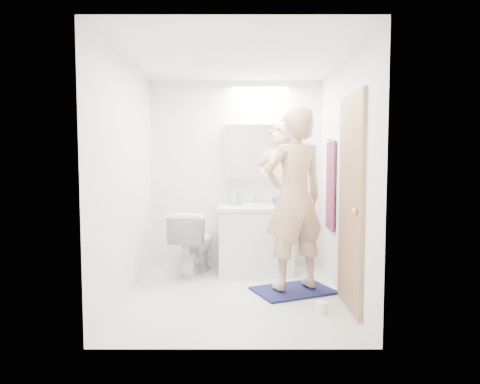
{
  "coord_description": "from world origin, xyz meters",
  "views": [
    {
      "loc": [
        0.05,
        -4.33,
        1.39
      ],
      "look_at": [
        0.05,
        0.25,
        1.05
      ],
      "focal_mm": 32.31,
      "sensor_mm": 36.0,
      "label": 1
    }
  ],
  "objects_px": {
    "toothbrush_cup": "(276,201)",
    "toilet_paper_roll": "(321,307)",
    "vanity_cabinet": "(256,241)",
    "person": "(294,199)",
    "soap_bottle_a": "(233,196)",
    "toilet": "(194,242)",
    "soap_bottle_b": "(237,199)",
    "medicine_cabinet": "(260,151)"
  },
  "relations": [
    {
      "from": "person",
      "to": "vanity_cabinet",
      "type": "bearing_deg",
      "value": -89.48
    },
    {
      "from": "medicine_cabinet",
      "to": "toothbrush_cup",
      "type": "distance_m",
      "value": 0.67
    },
    {
      "from": "toilet",
      "to": "soap_bottle_b",
      "type": "bearing_deg",
      "value": -140.15
    },
    {
      "from": "medicine_cabinet",
      "to": "soap_bottle_b",
      "type": "height_order",
      "value": "medicine_cabinet"
    },
    {
      "from": "soap_bottle_a",
      "to": "soap_bottle_b",
      "type": "relative_size",
      "value": 1.48
    },
    {
      "from": "vanity_cabinet",
      "to": "medicine_cabinet",
      "type": "bearing_deg",
      "value": 76.48
    },
    {
      "from": "medicine_cabinet",
      "to": "soap_bottle_a",
      "type": "relative_size",
      "value": 3.84
    },
    {
      "from": "vanity_cabinet",
      "to": "soap_bottle_a",
      "type": "relative_size",
      "value": 3.93
    },
    {
      "from": "vanity_cabinet",
      "to": "person",
      "type": "relative_size",
      "value": 0.48
    },
    {
      "from": "toilet",
      "to": "soap_bottle_b",
      "type": "height_order",
      "value": "soap_bottle_b"
    },
    {
      "from": "person",
      "to": "toothbrush_cup",
      "type": "xyz_separation_m",
      "value": [
        -0.11,
        0.98,
        -0.13
      ]
    },
    {
      "from": "vanity_cabinet",
      "to": "soap_bottle_b",
      "type": "xyz_separation_m",
      "value": [
        -0.24,
        0.18,
        0.51
      ]
    },
    {
      "from": "vanity_cabinet",
      "to": "toilet_paper_roll",
      "type": "height_order",
      "value": "vanity_cabinet"
    },
    {
      "from": "toothbrush_cup",
      "to": "toilet_paper_roll",
      "type": "xyz_separation_m",
      "value": [
        0.29,
        -1.61,
        -0.81
      ]
    },
    {
      "from": "soap_bottle_a",
      "to": "toilet_paper_roll",
      "type": "distance_m",
      "value": 2.01
    },
    {
      "from": "toilet_paper_roll",
      "to": "soap_bottle_a",
      "type": "bearing_deg",
      "value": 117.44
    },
    {
      "from": "medicine_cabinet",
      "to": "toilet_paper_roll",
      "type": "height_order",
      "value": "medicine_cabinet"
    },
    {
      "from": "person",
      "to": "toilet_paper_roll",
      "type": "relative_size",
      "value": 17.13
    },
    {
      "from": "person",
      "to": "medicine_cabinet",
      "type": "bearing_deg",
      "value": -96.45
    },
    {
      "from": "toilet",
      "to": "person",
      "type": "distance_m",
      "value": 1.46
    },
    {
      "from": "medicine_cabinet",
      "to": "person",
      "type": "bearing_deg",
      "value": -73.09
    },
    {
      "from": "toilet",
      "to": "medicine_cabinet",
      "type": "bearing_deg",
      "value": -147.61
    },
    {
      "from": "toilet",
      "to": "toothbrush_cup",
      "type": "distance_m",
      "value": 1.16
    },
    {
      "from": "toilet",
      "to": "soap_bottle_b",
      "type": "distance_m",
      "value": 0.79
    },
    {
      "from": "toilet",
      "to": "toilet_paper_roll",
      "type": "bearing_deg",
      "value": 145.13
    },
    {
      "from": "soap_bottle_a",
      "to": "toothbrush_cup",
      "type": "bearing_deg",
      "value": 1.06
    },
    {
      "from": "medicine_cabinet",
      "to": "soap_bottle_a",
      "type": "distance_m",
      "value": 0.66
    },
    {
      "from": "medicine_cabinet",
      "to": "toilet",
      "type": "distance_m",
      "value": 1.42
    },
    {
      "from": "vanity_cabinet",
      "to": "soap_bottle_b",
      "type": "distance_m",
      "value": 0.59
    },
    {
      "from": "toothbrush_cup",
      "to": "toilet_paper_roll",
      "type": "bearing_deg",
      "value": -79.84
    },
    {
      "from": "toothbrush_cup",
      "to": "toilet_paper_roll",
      "type": "distance_m",
      "value": 1.83
    },
    {
      "from": "vanity_cabinet",
      "to": "toilet_paper_roll",
      "type": "distance_m",
      "value": 1.58
    },
    {
      "from": "soap_bottle_a",
      "to": "toilet_paper_roll",
      "type": "relative_size",
      "value": 2.08
    },
    {
      "from": "person",
      "to": "soap_bottle_a",
      "type": "xyz_separation_m",
      "value": [
        -0.65,
        0.97,
        -0.06
      ]
    },
    {
      "from": "soap_bottle_b",
      "to": "toothbrush_cup",
      "type": "relative_size",
      "value": 1.61
    },
    {
      "from": "person",
      "to": "soap_bottle_b",
      "type": "relative_size",
      "value": 12.17
    },
    {
      "from": "toothbrush_cup",
      "to": "vanity_cabinet",
      "type": "bearing_deg",
      "value": -147.92
    },
    {
      "from": "medicine_cabinet",
      "to": "person",
      "type": "height_order",
      "value": "person"
    },
    {
      "from": "vanity_cabinet",
      "to": "soap_bottle_b",
      "type": "relative_size",
      "value": 5.81
    },
    {
      "from": "medicine_cabinet",
      "to": "soap_bottle_b",
      "type": "relative_size",
      "value": 5.68
    },
    {
      "from": "toilet",
      "to": "person",
      "type": "relative_size",
      "value": 0.41
    },
    {
      "from": "soap_bottle_a",
      "to": "toilet_paper_roll",
      "type": "xyz_separation_m",
      "value": [
        0.83,
        -1.6,
        -0.88
      ]
    }
  ]
}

